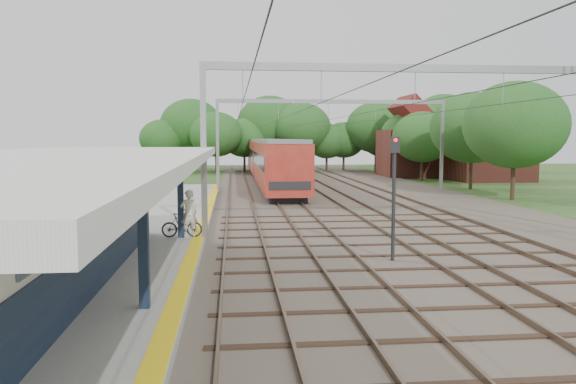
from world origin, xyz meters
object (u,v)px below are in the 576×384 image
person (189,214)px  signal_post (394,185)px  bicycle (182,225)px  train (270,159)px

person → signal_post: bearing=130.7°
bicycle → signal_post: 8.30m
bicycle → signal_post: (7.22, -3.68, 1.79)m
person → train: (5.10, 30.50, 0.93)m
person → train: bearing=-120.9°
bicycle → train: 31.00m
person → signal_post: 7.97m
bicycle → train: bearing=-9.7°
person → train: 30.93m
bicycle → train: size_ratio=0.04×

